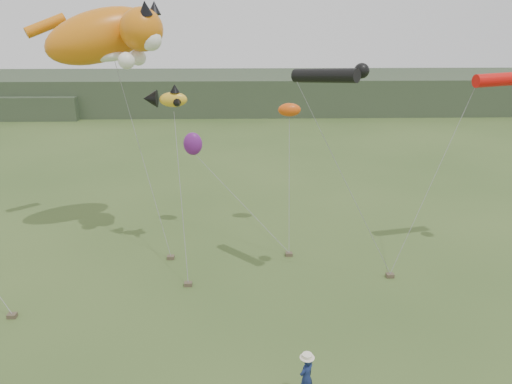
# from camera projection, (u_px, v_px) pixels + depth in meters

# --- Properties ---
(ground) EXTENTS (120.00, 120.00, 0.00)m
(ground) POSITION_uv_depth(u_px,v_px,m) (242.00, 353.00, 17.32)
(ground) COLOR #385123
(ground) RESTS_ON ground
(headland) EXTENTS (90.00, 13.00, 4.00)m
(headland) POSITION_uv_depth(u_px,v_px,m) (216.00, 93.00, 58.48)
(headland) COLOR #2D3D28
(headland) RESTS_ON ground
(festival_attendant) EXTENTS (0.65, 0.64, 1.52)m
(festival_attendant) POSITION_uv_depth(u_px,v_px,m) (306.00, 377.00, 15.09)
(festival_attendant) COLOR navy
(festival_attendant) RESTS_ON ground
(sandbag_anchors) EXTENTS (15.82, 5.12, 0.17)m
(sandbag_anchors) POSITION_uv_depth(u_px,v_px,m) (216.00, 276.00, 22.17)
(sandbag_anchors) COLOR brown
(sandbag_anchors) RESTS_ON ground
(cat_kite) EXTENTS (6.84, 4.41, 3.52)m
(cat_kite) POSITION_uv_depth(u_px,v_px,m) (109.00, 35.00, 22.83)
(cat_kite) COLOR orange
(cat_kite) RESTS_ON ground
(fish_kite) EXTENTS (2.01, 1.39, 1.07)m
(fish_kite) POSITION_uv_depth(u_px,v_px,m) (165.00, 99.00, 22.22)
(fish_kite) COLOR gold
(fish_kite) RESTS_ON ground
(tube_kites) EXTENTS (11.35, 4.47, 1.35)m
(tube_kites) POSITION_uv_depth(u_px,v_px,m) (440.00, 77.00, 20.40)
(tube_kites) COLOR black
(tube_kites) RESTS_ON ground
(misc_kites) EXTENTS (5.99, 0.97, 2.73)m
(misc_kites) POSITION_uv_depth(u_px,v_px,m) (231.00, 131.00, 25.40)
(misc_kites) COLOR #E34F0D
(misc_kites) RESTS_ON ground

